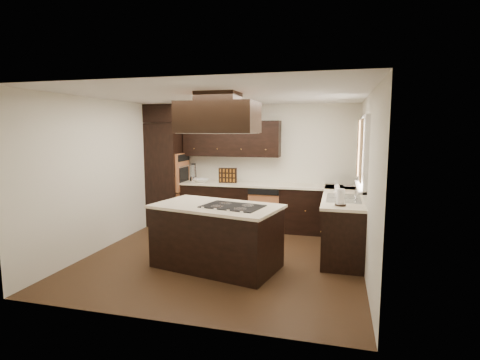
# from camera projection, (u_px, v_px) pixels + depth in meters

# --- Properties ---
(floor) EXTENTS (4.20, 4.20, 0.02)m
(floor) POSITION_uv_depth(u_px,v_px,m) (224.00, 257.00, 5.93)
(floor) COLOR #4F331C
(floor) RESTS_ON ground
(ceiling) EXTENTS (4.20, 4.20, 0.02)m
(ceiling) POSITION_uv_depth(u_px,v_px,m) (223.00, 95.00, 5.59)
(ceiling) COLOR silver
(ceiling) RESTS_ON ground
(wall_back) EXTENTS (4.20, 0.02, 2.50)m
(wall_back) POSITION_uv_depth(u_px,v_px,m) (254.00, 166.00, 7.78)
(wall_back) COLOR silver
(wall_back) RESTS_ON ground
(wall_front) EXTENTS (4.20, 0.02, 2.50)m
(wall_front) POSITION_uv_depth(u_px,v_px,m) (162.00, 205.00, 3.74)
(wall_front) COLOR silver
(wall_front) RESTS_ON ground
(wall_left) EXTENTS (0.02, 4.20, 2.50)m
(wall_left) POSITION_uv_depth(u_px,v_px,m) (104.00, 174.00, 6.29)
(wall_left) COLOR silver
(wall_left) RESTS_ON ground
(wall_right) EXTENTS (0.02, 4.20, 2.50)m
(wall_right) POSITION_uv_depth(u_px,v_px,m) (368.00, 183.00, 5.23)
(wall_right) COLOR silver
(wall_right) RESTS_ON ground
(oven_column) EXTENTS (0.65, 0.75, 2.12)m
(oven_column) POSITION_uv_depth(u_px,v_px,m) (167.00, 174.00, 7.87)
(oven_column) COLOR black
(oven_column) RESTS_ON floor
(wall_oven_face) EXTENTS (0.05, 0.62, 0.78)m
(wall_oven_face) POSITION_uv_depth(u_px,v_px,m) (183.00, 172.00, 7.77)
(wall_oven_face) COLOR #CA7948
(wall_oven_face) RESTS_ON oven_column
(base_cabinets_back) EXTENTS (2.93, 0.60, 0.88)m
(base_cabinets_back) POSITION_uv_depth(u_px,v_px,m) (252.00, 207.00, 7.59)
(base_cabinets_back) COLOR black
(base_cabinets_back) RESTS_ON floor
(base_cabinets_right) EXTENTS (0.60, 2.40, 0.88)m
(base_cabinets_right) POSITION_uv_depth(u_px,v_px,m) (342.00, 223.00, 6.28)
(base_cabinets_right) COLOR black
(base_cabinets_right) RESTS_ON floor
(countertop_back) EXTENTS (2.93, 0.63, 0.04)m
(countertop_back) POSITION_uv_depth(u_px,v_px,m) (252.00, 185.00, 7.51)
(countertop_back) COLOR #FFF0CE
(countertop_back) RESTS_ON base_cabinets_back
(countertop_right) EXTENTS (0.63, 2.40, 0.04)m
(countertop_right) POSITION_uv_depth(u_px,v_px,m) (342.00, 196.00, 6.22)
(countertop_right) COLOR #FFF0CE
(countertop_right) RESTS_ON base_cabinets_right
(upper_cabinets) EXTENTS (2.00, 0.34, 0.72)m
(upper_cabinets) POSITION_uv_depth(u_px,v_px,m) (231.00, 139.00, 7.64)
(upper_cabinets) COLOR black
(upper_cabinets) RESTS_ON wall_back
(dishwasher_front) EXTENTS (0.60, 0.05, 0.72)m
(dishwasher_front) POSITION_uv_depth(u_px,v_px,m) (263.00, 213.00, 7.24)
(dishwasher_front) COLOR #CA7948
(dishwasher_front) RESTS_ON floor
(window_frame) EXTENTS (0.06, 1.32, 1.12)m
(window_frame) POSITION_uv_depth(u_px,v_px,m) (364.00, 152.00, 5.71)
(window_frame) COLOR white
(window_frame) RESTS_ON wall_right
(window_pane) EXTENTS (0.00, 1.20, 1.00)m
(window_pane) POSITION_uv_depth(u_px,v_px,m) (366.00, 152.00, 5.71)
(window_pane) COLOR white
(window_pane) RESTS_ON wall_right
(curtain_left) EXTENTS (0.02, 0.34, 0.90)m
(curtain_left) POSITION_uv_depth(u_px,v_px,m) (361.00, 151.00, 5.32)
(curtain_left) COLOR beige
(curtain_left) RESTS_ON wall_right
(curtain_right) EXTENTS (0.02, 0.34, 0.90)m
(curtain_right) POSITION_uv_depth(u_px,v_px,m) (358.00, 148.00, 6.13)
(curtain_right) COLOR beige
(curtain_right) RESTS_ON wall_right
(sink_rim) EXTENTS (0.52, 0.84, 0.01)m
(sink_rim) POSITION_uv_depth(u_px,v_px,m) (344.00, 198.00, 5.88)
(sink_rim) COLOR silver
(sink_rim) RESTS_ON countertop_right
(island) EXTENTS (1.90, 1.30, 0.88)m
(island) POSITION_uv_depth(u_px,v_px,m) (217.00, 237.00, 5.45)
(island) COLOR black
(island) RESTS_ON floor
(island_top) EXTENTS (1.98, 1.38, 0.04)m
(island_top) POSITION_uv_depth(u_px,v_px,m) (216.00, 206.00, 5.39)
(island_top) COLOR #FFF0CE
(island_top) RESTS_ON island
(cooktop) EXTENTS (0.92, 0.71, 0.01)m
(cooktop) POSITION_uv_depth(u_px,v_px,m) (232.00, 206.00, 5.26)
(cooktop) COLOR black
(cooktop) RESTS_ON island_top
(range_hood) EXTENTS (1.05, 0.72, 0.42)m
(range_hood) POSITION_uv_depth(u_px,v_px,m) (219.00, 118.00, 5.09)
(range_hood) COLOR black
(range_hood) RESTS_ON ceiling
(hood_duct) EXTENTS (0.55, 0.50, 0.13)m
(hood_duct) POSITION_uv_depth(u_px,v_px,m) (218.00, 97.00, 5.05)
(hood_duct) COLOR black
(hood_duct) RESTS_ON ceiling
(blender_base) EXTENTS (0.15, 0.15, 0.10)m
(blender_base) POSITION_uv_depth(u_px,v_px,m) (194.00, 179.00, 7.76)
(blender_base) COLOR silver
(blender_base) RESTS_ON countertop_back
(blender_pitcher) EXTENTS (0.13, 0.13, 0.26)m
(blender_pitcher) POSITION_uv_depth(u_px,v_px,m) (193.00, 171.00, 7.73)
(blender_pitcher) COLOR silver
(blender_pitcher) RESTS_ON blender_base
(spice_rack) EXTENTS (0.38, 0.15, 0.31)m
(spice_rack) POSITION_uv_depth(u_px,v_px,m) (228.00, 175.00, 7.59)
(spice_rack) COLOR black
(spice_rack) RESTS_ON countertop_back
(mixing_bowl) EXTENTS (0.35, 0.35, 0.07)m
(mixing_bowl) POSITION_uv_depth(u_px,v_px,m) (201.00, 180.00, 7.69)
(mixing_bowl) COLOR white
(mixing_bowl) RESTS_ON countertop_back
(soap_bottle) EXTENTS (0.09, 0.09, 0.17)m
(soap_bottle) POSITION_uv_depth(u_px,v_px,m) (337.00, 186.00, 6.56)
(soap_bottle) COLOR white
(soap_bottle) RESTS_ON countertop_right
(paper_towel) EXTENTS (0.13, 0.13, 0.24)m
(paper_towel) POSITION_uv_depth(u_px,v_px,m) (341.00, 197.00, 5.31)
(paper_towel) COLOR white
(paper_towel) RESTS_ON countertop_right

